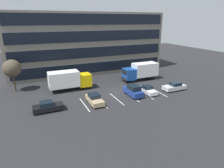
% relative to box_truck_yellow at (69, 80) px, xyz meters
% --- Properties ---
extents(ground_plane, '(120.00, 120.00, 0.00)m').
position_rel_box_truck_yellow_xyz_m(ground_plane, '(7.61, -4.52, -2.07)').
color(ground_plane, '#262628').
extents(office_building, '(37.49, 11.75, 14.40)m').
position_rel_box_truck_yellow_xyz_m(office_building, '(7.61, 13.43, 5.13)').
color(office_building, slate).
rests_on(office_building, ground_plane).
extents(lot_markings, '(14.14, 5.40, 0.01)m').
position_rel_box_truck_yellow_xyz_m(lot_markings, '(7.61, -7.61, -2.06)').
color(lot_markings, silver).
rests_on(lot_markings, ground_plane).
extents(box_truck_yellow, '(7.92, 2.62, 3.67)m').
position_rel_box_truck_yellow_xyz_m(box_truck_yellow, '(0.00, 0.00, 0.00)').
color(box_truck_yellow, yellow).
rests_on(box_truck_yellow, ground_plane).
extents(box_truck_blue, '(7.98, 2.64, 3.70)m').
position_rel_box_truck_yellow_xyz_m(box_truck_blue, '(15.71, 0.12, 0.01)').
color(box_truck_blue, '#194799').
rests_on(box_truck_blue, ground_plane).
extents(sedan_white, '(1.68, 4.01, 1.44)m').
position_rel_box_truck_yellow_xyz_m(sedan_white, '(12.43, -7.45, -1.39)').
color(sedan_white, white).
rests_on(sedan_white, ground_plane).
extents(sedan_tan, '(1.83, 4.37, 1.56)m').
position_rel_box_truck_yellow_xyz_m(sedan_tan, '(2.22, -7.77, -1.33)').
color(sedan_tan, tan).
rests_on(sedan_tan, ground_plane).
extents(suv_navy, '(1.83, 4.32, 1.95)m').
position_rel_box_truck_yellow_xyz_m(suv_navy, '(9.51, -7.37, -1.12)').
color(suv_navy, navy).
rests_on(suv_navy, ground_plane).
extents(sedan_black, '(4.29, 1.80, 1.54)m').
position_rel_box_truck_yellow_xyz_m(sedan_black, '(-4.85, -7.62, -1.34)').
color(sedan_black, black).
rests_on(sedan_black, ground_plane).
extents(sedan_silver, '(4.39, 1.84, 1.57)m').
position_rel_box_truck_yellow_xyz_m(sedan_silver, '(17.94, -8.17, -1.32)').
color(sedan_silver, silver).
rests_on(sedan_silver, ground_plane).
extents(bare_tree, '(3.18, 3.18, 5.96)m').
position_rel_box_truck_yellow_xyz_m(bare_tree, '(-9.39, 3.49, 2.29)').
color(bare_tree, '#473323').
rests_on(bare_tree, ground_plane).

